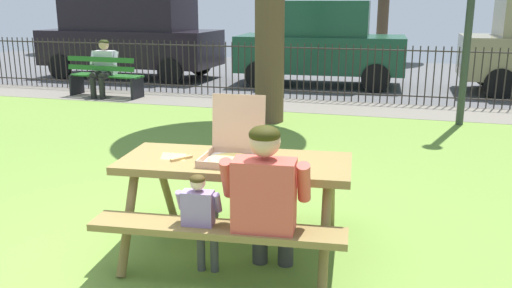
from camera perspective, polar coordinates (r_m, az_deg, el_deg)
The scene contains 13 objects.
ground at distance 5.84m, azimuth -3.37°, elevation -5.08°, with size 28.00×11.53×0.02m, color olive.
cobblestone_walkway at distance 10.59m, azimuth 5.76°, elevation 3.96°, with size 28.00×1.40×0.01m, color slate.
street_asphalt at distance 15.09m, azimuth 8.97°, elevation 7.08°, with size 28.00×7.82×0.01m, color #515154.
picnic_table_foreground at distance 4.30m, azimuth -2.19°, elevation -3.86°, with size 1.94×1.65×0.79m.
pizza_box_open at distance 4.22m, azimuth -2.39°, elevation -0.45°, with size 0.45×0.49×0.49m.
pizza_slice_on_table at distance 4.36m, azimuth -8.51°, elevation -1.27°, with size 0.31×0.29×0.02m.
adult_at_table at distance 3.76m, azimuth 1.10°, elevation -5.69°, with size 0.63×0.62×1.19m.
child_at_table at distance 3.88m, azimuth -5.80°, elevation -7.49°, with size 0.32×0.32×0.83m.
iron_fence_streetside at distance 11.18m, azimuth 6.49°, elevation 7.55°, with size 19.85×0.03×1.14m.
park_bench_left at distance 11.97m, azimuth -15.56°, elevation 6.78°, with size 1.63×0.57×0.85m.
person_on_park_bench at distance 11.97m, azimuth -15.73°, elevation 7.94°, with size 0.62×0.61×1.19m.
parked_car_far_left at distance 14.86m, azimuth -13.07°, elevation 11.04°, with size 4.64×2.04×2.08m.
parked_car_left at distance 13.20m, azimuth 6.84°, elevation 10.51°, with size 3.99×2.01×1.98m.
Camera 1 is at (1.84, -3.41, 1.97)m, focal length 38.07 mm.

